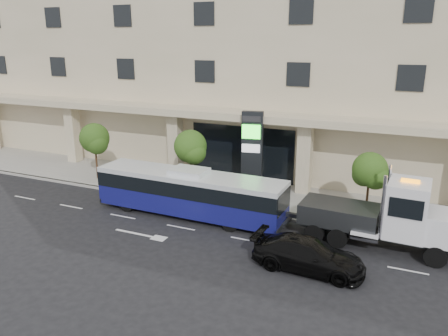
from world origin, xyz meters
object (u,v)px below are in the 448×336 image
object	(u,v)px
city_bus	(189,192)
tow_truck	(388,217)
signage_pylon	(252,152)
black_sedan	(308,255)

from	to	relation	value
city_bus	tow_truck	world-z (taller)	tow_truck
city_bus	signage_pylon	world-z (taller)	signage_pylon
city_bus	black_sedan	distance (m)	8.79
tow_truck	black_sedan	xyz separation A→B (m)	(-3.14, -3.71, -0.96)
tow_truck	city_bus	bearing A→B (deg)	-176.06
tow_truck	signage_pylon	xyz separation A→B (m)	(-9.07, 4.81, 1.29)
black_sedan	signage_pylon	bearing A→B (deg)	36.78
city_bus	tow_truck	bearing A→B (deg)	2.12
tow_truck	black_sedan	size ratio (longest dim) A/B	1.77
black_sedan	city_bus	bearing A→B (deg)	68.48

